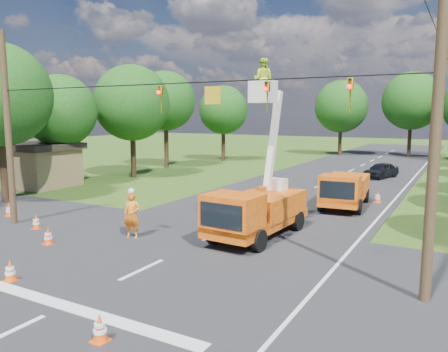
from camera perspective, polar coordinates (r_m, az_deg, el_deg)
The scene contains 27 objects.
ground at distance 32.69m, azimuth 12.36°, elevation -1.30°, with size 140.00×140.00×0.00m, color #325118.
road_main at distance 32.69m, azimuth 12.36°, elevation -1.30°, with size 12.00×100.00×0.06m, color black.
road_cross at distance 16.72m, azimuth -6.22°, elevation -10.15°, with size 56.00×10.00×0.07m, color black.
stop_bar at distance 13.13m, azimuth -19.99°, elevation -15.84°, with size 9.00×0.45×0.02m, color silver.
edge_line at distance 31.56m, azimuth 22.13°, elevation -2.04°, with size 0.12×90.00×0.02m, color silver.
bucket_truck at distance 18.45m, azimuth 4.29°, elevation -3.26°, with size 2.62×5.95×7.51m.
second_truck at distance 25.30m, azimuth 15.47°, elevation -1.65°, with size 2.60×5.67×2.06m.
ground_worker at distance 18.85m, azimuth -11.94°, elevation -5.02°, with size 0.73×0.48×2.00m, color #D75612.
distant_car at distance 38.14m, azimuth 19.81°, elevation 0.71°, with size 1.52×3.77×1.28m, color black.
traffic_cone_0 at distance 15.49m, azimuth -26.15°, elevation -11.05°, with size 0.38×0.38×0.71m.
traffic_cone_1 at distance 10.96m, azimuth -15.91°, elevation -18.55°, with size 0.38×0.38×0.71m.
traffic_cone_2 at distance 21.45m, azimuth 7.22°, elevation -5.08°, with size 0.38×0.38×0.71m.
traffic_cone_3 at distance 22.64m, azimuth 9.95°, elevation -4.44°, with size 0.38×0.38×0.71m.
traffic_cone_4 at distance 19.04m, azimuth -21.99°, elevation -7.30°, with size 0.38×0.38×0.71m.
traffic_cone_5 at distance 21.73m, azimuth -23.33°, elevation -5.52°, with size 0.38×0.38×0.71m.
traffic_cone_6 at distance 25.00m, azimuth -26.28°, elevation -3.98°, with size 0.38×0.38×0.71m.
traffic_cone_7 at distance 27.39m, azimuth 19.42°, elevation -2.61°, with size 0.38×0.38×0.71m.
pole_right_near at distance 12.94m, azimuth 26.03°, elevation 6.78°, with size 1.80×0.30×10.00m.
pole_left at distance 22.78m, azimuth -26.37°, elevation 5.44°, with size 0.30×0.30×9.00m.
signal_span at distance 14.72m, azimuth 0.62°, elevation 10.66°, with size 18.00×0.29×1.07m.
shed at distance 34.54m, azimuth -23.18°, elevation 1.44°, with size 5.50×4.50×3.15m.
tree_left_c at distance 33.82m, azimuth -20.62°, elevation 7.94°, with size 5.20×5.20×8.06m.
tree_left_d at distance 36.99m, azimuth -11.96°, elevation 9.31°, with size 6.20×6.20×9.24m.
tree_left_e at distance 43.59m, azimuth -7.65°, elevation 9.68°, with size 5.80×5.80×9.41m.
tree_left_f at distance 49.20m, azimuth -0.09°, elevation 8.62°, with size 5.40×5.40×8.40m.
tree_far_a at distance 57.71m, azimuth 15.06°, elevation 8.76°, with size 6.60×6.60×9.50m.
tree_far_b at distance 58.27m, azimuth 23.32°, elevation 8.99°, with size 7.00×7.00×10.32m.
Camera 1 is at (9.26, -10.92, 5.21)m, focal length 35.00 mm.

